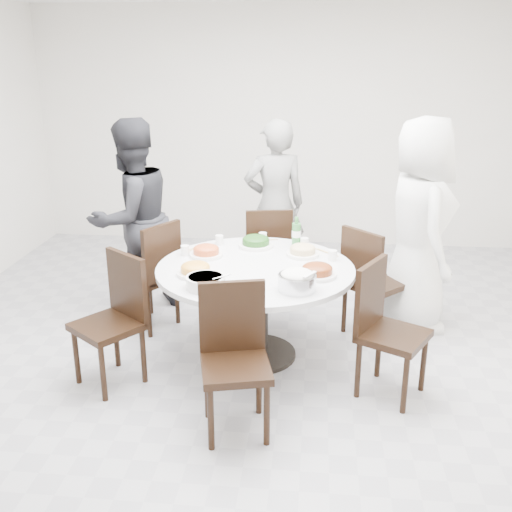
# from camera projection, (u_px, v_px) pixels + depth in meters

# --- Properties ---
(floor) EXTENTS (6.00, 6.00, 0.01)m
(floor) POSITION_uv_depth(u_px,v_px,m) (263.00, 356.00, 4.74)
(floor) COLOR #A4A3A8
(floor) RESTS_ON ground
(wall_back) EXTENTS (6.00, 0.01, 2.80)m
(wall_back) POSITION_uv_depth(u_px,v_px,m) (286.00, 129.00, 7.10)
(wall_back) COLOR silver
(wall_back) RESTS_ON ground
(wall_front) EXTENTS (6.00, 0.01, 2.80)m
(wall_front) POSITION_uv_depth(u_px,v_px,m) (156.00, 446.00, 1.46)
(wall_front) COLOR silver
(wall_front) RESTS_ON ground
(dining_table) EXTENTS (1.50, 1.50, 0.75)m
(dining_table) POSITION_uv_depth(u_px,v_px,m) (255.00, 312.00, 4.64)
(dining_table) COLOR silver
(dining_table) RESTS_ON floor
(chair_ne) EXTENTS (0.59, 0.59, 0.95)m
(chair_ne) POSITION_uv_depth(u_px,v_px,m) (375.00, 281.00, 4.98)
(chair_ne) COLOR black
(chair_ne) RESTS_ON floor
(chair_n) EXTENTS (0.49, 0.49, 0.95)m
(chair_n) POSITION_uv_depth(u_px,v_px,m) (267.00, 254.00, 5.63)
(chair_n) COLOR black
(chair_n) RESTS_ON floor
(chair_nw) EXTENTS (0.58, 0.58, 0.95)m
(chair_nw) POSITION_uv_depth(u_px,v_px,m) (148.00, 274.00, 5.13)
(chair_nw) COLOR black
(chair_nw) RESTS_ON floor
(chair_sw) EXTENTS (0.59, 0.59, 0.95)m
(chair_sw) POSITION_uv_depth(u_px,v_px,m) (107.00, 323.00, 4.23)
(chair_sw) COLOR black
(chair_sw) RESTS_ON floor
(chair_s) EXTENTS (0.51, 0.51, 0.95)m
(chair_s) POSITION_uv_depth(u_px,v_px,m) (236.00, 364.00, 3.68)
(chair_s) COLOR black
(chair_s) RESTS_ON floor
(chair_se) EXTENTS (0.57, 0.57, 0.95)m
(chair_se) POSITION_uv_depth(u_px,v_px,m) (394.00, 333.00, 4.09)
(chair_se) COLOR black
(chair_se) RESTS_ON floor
(diner_right) EXTENTS (0.72, 0.97, 1.81)m
(diner_right) POSITION_uv_depth(u_px,v_px,m) (419.00, 226.00, 4.99)
(diner_right) COLOR silver
(diner_right) RESTS_ON floor
(diner_middle) EXTENTS (0.71, 0.57, 1.68)m
(diner_middle) POSITION_uv_depth(u_px,v_px,m) (275.00, 205.00, 5.91)
(diner_middle) COLOR black
(diner_middle) RESTS_ON floor
(diner_left) EXTENTS (1.04, 1.08, 1.76)m
(diner_left) POSITION_uv_depth(u_px,v_px,m) (132.00, 219.00, 5.31)
(diner_left) COLOR black
(diner_left) RESTS_ON floor
(dish_greens) EXTENTS (0.29, 0.29, 0.07)m
(dish_greens) POSITION_uv_depth(u_px,v_px,m) (256.00, 242.00, 4.96)
(dish_greens) COLOR white
(dish_greens) RESTS_ON dining_table
(dish_pale) EXTENTS (0.26, 0.26, 0.07)m
(dish_pale) POSITION_uv_depth(u_px,v_px,m) (303.00, 251.00, 4.75)
(dish_pale) COLOR white
(dish_pale) RESTS_ON dining_table
(dish_orange) EXTENTS (0.26, 0.26, 0.07)m
(dish_orange) POSITION_uv_depth(u_px,v_px,m) (206.00, 252.00, 4.73)
(dish_orange) COLOR white
(dish_orange) RESTS_ON dining_table
(dish_redbrown) EXTENTS (0.28, 0.28, 0.07)m
(dish_redbrown) POSITION_uv_depth(u_px,v_px,m) (317.00, 272.00, 4.32)
(dish_redbrown) COLOR white
(dish_redbrown) RESTS_ON dining_table
(dish_tofu) EXTENTS (0.27, 0.27, 0.07)m
(dish_tofu) POSITION_uv_depth(u_px,v_px,m) (195.00, 270.00, 4.35)
(dish_tofu) COLOR white
(dish_tofu) RESTS_ON dining_table
(rice_bowl) EXTENTS (0.26, 0.26, 0.11)m
(rice_bowl) POSITION_uv_depth(u_px,v_px,m) (297.00, 282.00, 4.07)
(rice_bowl) COLOR silver
(rice_bowl) RESTS_ON dining_table
(soup_bowl) EXTENTS (0.27, 0.27, 0.08)m
(soup_bowl) POSITION_uv_depth(u_px,v_px,m) (206.00, 282.00, 4.11)
(soup_bowl) COLOR white
(soup_bowl) RESTS_ON dining_table
(beverage_bottle) EXTENTS (0.07, 0.07, 0.25)m
(beverage_bottle) POSITION_uv_depth(u_px,v_px,m) (296.00, 232.00, 4.94)
(beverage_bottle) COLOR #2E7332
(beverage_bottle) RESTS_ON dining_table
(tea_cups) EXTENTS (0.07, 0.07, 0.08)m
(tea_cups) POSITION_uv_depth(u_px,v_px,m) (265.00, 239.00, 5.05)
(tea_cups) COLOR white
(tea_cups) RESTS_ON dining_table
(chopsticks) EXTENTS (0.24, 0.04, 0.01)m
(chopsticks) POSITION_uv_depth(u_px,v_px,m) (258.00, 240.00, 5.11)
(chopsticks) COLOR tan
(chopsticks) RESTS_ON dining_table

